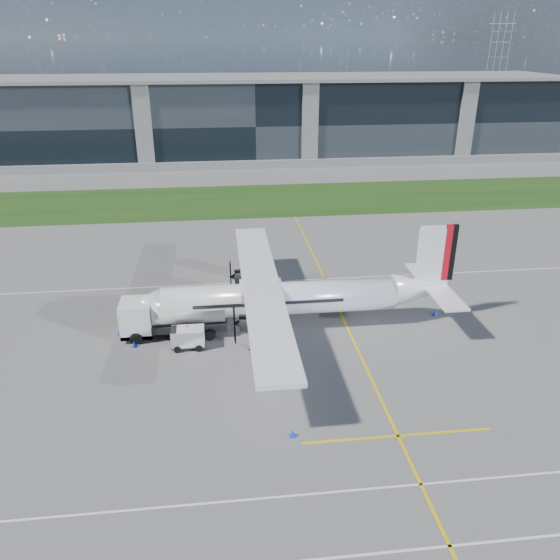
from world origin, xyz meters
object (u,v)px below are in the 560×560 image
at_px(turboprop_aircraft, 292,280).
at_px(safety_cone_tail, 435,313).
at_px(fuel_tanker_truck, 166,316).
at_px(safety_cone_fwd, 119,333).
at_px(safety_cone_portwing, 293,433).
at_px(baggage_tug, 188,338).
at_px(pylon_east, 497,62).
at_px(safety_cone_stbdwing, 247,261).
at_px(safety_cone_nose_port, 134,344).
at_px(safety_cone_nose_stbd, 148,323).
at_px(ground_crew_person, 188,334).

height_order(turboprop_aircraft, safety_cone_tail, turboprop_aircraft).
distance_m(turboprop_aircraft, fuel_tanker_truck, 10.69).
xyz_separation_m(safety_cone_tail, safety_cone_fwd, (-27.09, -0.49, 0.00)).
bearing_deg(safety_cone_portwing, baggage_tug, 120.61).
bearing_deg(pylon_east, safety_cone_stbdwing, -125.20).
distance_m(safety_cone_tail, safety_cone_nose_port, 25.78).
distance_m(fuel_tanker_truck, safety_cone_nose_port, 3.34).
height_order(safety_cone_portwing, safety_cone_nose_port, same).
height_order(fuel_tanker_truck, safety_cone_tail, fuel_tanker_truck).
bearing_deg(turboprop_aircraft, safety_cone_nose_port, -171.18).
relative_size(pylon_east, safety_cone_nose_port, 60.00).
bearing_deg(fuel_tanker_truck, safety_cone_stbdwing, 63.08).
relative_size(safety_cone_tail, safety_cone_nose_stbd, 1.00).
bearing_deg(safety_cone_tail, safety_cone_nose_stbd, 177.90).
xyz_separation_m(fuel_tanker_truck, safety_cone_tail, (23.18, 0.74, -1.42)).
relative_size(safety_cone_portwing, safety_cone_fwd, 1.00).
height_order(pylon_east, safety_cone_nose_stbd, pylon_east).
xyz_separation_m(turboprop_aircraft, fuel_tanker_truck, (-10.37, -0.26, -2.59)).
relative_size(turboprop_aircraft, baggage_tug, 10.33).
height_order(turboprop_aircraft, safety_cone_nose_stbd, turboprop_aircraft).
xyz_separation_m(safety_cone_stbdwing, safety_cone_fwd, (-11.35, -14.41, 0.00)).
bearing_deg(ground_crew_person, safety_cone_tail, -84.10).
bearing_deg(ground_crew_person, safety_cone_nose_stbd, 43.84).
relative_size(ground_crew_person, safety_cone_nose_port, 3.92).
bearing_deg(safety_cone_fwd, ground_crew_person, -20.50).
bearing_deg(safety_cone_portwing, safety_cone_stbdwing, 92.26).
bearing_deg(safety_cone_nose_stbd, fuel_tanker_truck, -43.76).
bearing_deg(pylon_east, turboprop_aircraft, -121.50).
relative_size(safety_cone_stbdwing, safety_cone_portwing, 1.00).
bearing_deg(safety_cone_stbdwing, baggage_tug, -108.42).
height_order(pylon_east, safety_cone_stbdwing, pylon_east).
bearing_deg(baggage_tug, safety_cone_fwd, 156.26).
bearing_deg(safety_cone_fwd, fuel_tanker_truck, -3.72).
height_order(ground_crew_person, safety_cone_nose_stbd, ground_crew_person).
distance_m(turboprop_aircraft, safety_cone_nose_stbd, 12.82).
bearing_deg(safety_cone_nose_stbd, safety_cone_nose_port, -102.37).
height_order(fuel_tanker_truck, baggage_tug, fuel_tanker_truck).
distance_m(safety_cone_nose_stbd, safety_cone_nose_port, 3.47).
xyz_separation_m(pylon_east, safety_cone_portwing, (-88.44, -155.28, -14.75)).
bearing_deg(turboprop_aircraft, safety_cone_nose_stbd, 173.39).
distance_m(pylon_east, safety_cone_nose_stbd, 171.91).
bearing_deg(fuel_tanker_truck, safety_cone_fwd, 176.28).
bearing_deg(fuel_tanker_truck, turboprop_aircraft, 1.41).
relative_size(safety_cone_nose_stbd, safety_cone_nose_port, 1.00).
height_order(turboprop_aircraft, ground_crew_person, turboprop_aircraft).
bearing_deg(fuel_tanker_truck, ground_crew_person, -46.29).
bearing_deg(pylon_east, safety_cone_portwing, -119.66).
bearing_deg(turboprop_aircraft, safety_cone_tail, 2.18).
bearing_deg(turboprop_aircraft, safety_cone_fwd, -179.99).
relative_size(pylon_east, safety_cone_portwing, 60.00).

